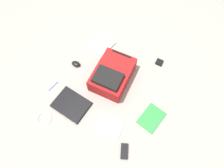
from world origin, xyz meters
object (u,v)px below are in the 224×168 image
object	(u,v)px
book_blue	(102,45)
earbud_pouch	(159,62)
computer_mouse	(76,64)
book_red	(151,118)
book_comic	(110,126)
backpack	(112,75)
cable_coil	(44,119)
power_brick	(124,151)
pen_black	(54,86)
laptop	(71,104)

from	to	relation	value
book_blue	earbud_pouch	size ratio (longest dim) A/B	4.12
book_blue	computer_mouse	xyz separation A→B (m)	(-0.16, -0.34, 0.01)
book_red	book_comic	xyz separation A→B (m)	(-0.35, -0.21, -0.00)
book_blue	book_red	size ratio (longest dim) A/B	1.02
book_blue	book_red	distance (m)	0.99
computer_mouse	earbud_pouch	xyz separation A→B (m)	(0.84, 0.33, -0.01)
backpack	cable_coil	bearing A→B (deg)	-126.76
backpack	earbud_pouch	distance (m)	0.56
cable_coil	earbud_pouch	size ratio (longest dim) A/B	1.89
power_brick	computer_mouse	bearing A→B (deg)	138.71
book_comic	cable_coil	bearing A→B (deg)	-166.98
book_comic	pen_black	xyz separation A→B (m)	(-0.69, 0.20, -0.00)
laptop	cable_coil	bearing A→B (deg)	-130.77
laptop	book_blue	bearing A→B (deg)	88.80
book_blue	earbud_pouch	distance (m)	0.67
book_red	book_comic	world-z (taller)	book_red
cable_coil	power_brick	world-z (taller)	power_brick
computer_mouse	pen_black	xyz separation A→B (m)	(-0.11, -0.31, -0.02)
book_red	computer_mouse	distance (m)	0.97
backpack	laptop	size ratio (longest dim) A/B	1.28
laptop	earbud_pouch	xyz separation A→B (m)	(0.69, 0.77, -0.01)
book_red	earbud_pouch	size ratio (longest dim) A/B	4.03
pen_black	book_red	bearing A→B (deg)	0.63
cable_coil	book_red	bearing A→B (deg)	20.12
power_brick	earbud_pouch	xyz separation A→B (m)	(0.07, 1.01, -0.00)
book_blue	computer_mouse	size ratio (longest dim) A/B	3.16
computer_mouse	earbud_pouch	world-z (taller)	computer_mouse
computer_mouse	book_comic	bearing A→B (deg)	53.62
laptop	book_red	bearing A→B (deg)	9.99
computer_mouse	book_red	bearing A→B (deg)	77.16
computer_mouse	cable_coil	size ratio (longest dim) A/B	0.69
laptop	book_red	xyz separation A→B (m)	(0.77, 0.14, -0.01)
laptop	cable_coil	distance (m)	0.28
backpack	computer_mouse	bearing A→B (deg)	175.75
book_blue	book_comic	world-z (taller)	book_blue
backpack	power_brick	distance (m)	0.74
book_comic	power_brick	world-z (taller)	power_brick
cable_coil	book_comic	bearing A→B (deg)	13.02
book_red	computer_mouse	xyz separation A→B (m)	(-0.92, 0.30, 0.01)
book_comic	book_red	bearing A→B (deg)	31.16
computer_mouse	book_blue	bearing A→B (deg)	159.48
book_comic	laptop	bearing A→B (deg)	170.20
cable_coil	power_brick	xyz separation A→B (m)	(0.81, -0.03, 0.01)
backpack	book_comic	world-z (taller)	backpack
laptop	cable_coil	world-z (taller)	laptop
book_red	earbud_pouch	distance (m)	0.64
cable_coil	earbud_pouch	bearing A→B (deg)	48.32
laptop	book_blue	world-z (taller)	laptop
pen_black	earbud_pouch	world-z (taller)	earbud_pouch
book_comic	cable_coil	size ratio (longest dim) A/B	1.70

